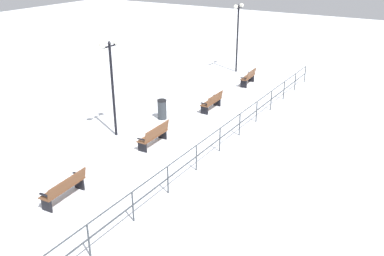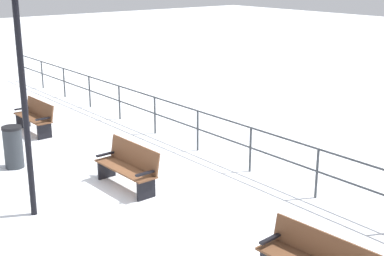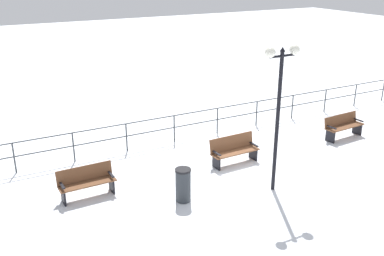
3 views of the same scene
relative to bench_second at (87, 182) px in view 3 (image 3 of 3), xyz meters
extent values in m
plane|color=white|center=(0.21, 4.88, -0.46)|extent=(80.00, 80.00, 0.00)
cube|color=brown|center=(0.08, 0.00, -0.03)|extent=(0.47, 1.59, 0.04)
cube|color=brown|center=(-0.15, 0.00, 0.20)|extent=(0.14, 1.59, 0.42)
cube|color=black|center=(0.09, -0.69, -0.25)|extent=(0.40, 0.06, 0.43)
cube|color=black|center=(0.06, 0.69, -0.25)|extent=(0.40, 0.06, 0.43)
cube|color=black|center=(0.11, -0.69, 0.09)|extent=(0.40, 0.08, 0.04)
cube|color=black|center=(0.08, 0.69, 0.09)|extent=(0.40, 0.08, 0.04)
cube|color=brown|center=(0.15, 4.88, -0.04)|extent=(0.51, 1.68, 0.04)
cube|color=brown|center=(-0.08, 4.88, 0.21)|extent=(0.16, 1.67, 0.47)
cube|color=black|center=(0.17, 4.15, -0.25)|extent=(0.42, 0.06, 0.42)
cube|color=black|center=(0.13, 5.61, -0.25)|extent=(0.42, 0.06, 0.42)
cube|color=black|center=(0.19, 4.15, 0.08)|extent=(0.42, 0.08, 0.04)
cube|color=black|center=(0.15, 5.62, 0.08)|extent=(0.42, 0.08, 0.04)
cube|color=brown|center=(0.17, 9.76, 0.00)|extent=(0.57, 1.72, 0.04)
cube|color=brown|center=(-0.06, 9.75, 0.21)|extent=(0.22, 1.70, 0.39)
cube|color=black|center=(0.22, 9.02, -0.23)|extent=(0.41, 0.08, 0.46)
cube|color=black|center=(0.12, 10.51, -0.23)|extent=(0.41, 0.08, 0.46)
cube|color=black|center=(0.24, 9.02, 0.12)|extent=(0.41, 0.10, 0.04)
cube|color=black|center=(0.14, 10.51, 0.12)|extent=(0.41, 0.10, 0.04)
cylinder|color=black|center=(2.14, 4.89, 1.56)|extent=(0.11, 0.11, 4.05)
cylinder|color=black|center=(2.14, 4.89, 3.47)|extent=(0.07, 0.80, 0.07)
sphere|color=white|center=(2.14, 4.49, 3.60)|extent=(0.29, 0.29, 0.29)
sphere|color=white|center=(2.14, 5.30, 3.60)|extent=(0.29, 0.29, 0.29)
cone|color=black|center=(2.14, 4.89, 3.65)|extent=(0.15, 0.15, 0.12)
cylinder|color=#383D42|center=(-2.52, -1.58, 0.04)|extent=(0.05, 0.05, 1.01)
cylinder|color=#383D42|center=(-2.52, 0.26, 0.04)|extent=(0.05, 0.05, 1.01)
cylinder|color=#383D42|center=(-2.52, 2.11, 0.04)|extent=(0.05, 0.05, 1.01)
cylinder|color=#383D42|center=(-2.52, 3.96, 0.04)|extent=(0.05, 0.05, 1.01)
cylinder|color=#383D42|center=(-2.52, 5.81, 0.04)|extent=(0.05, 0.05, 1.01)
cylinder|color=#383D42|center=(-2.52, 7.65, 0.04)|extent=(0.05, 0.05, 1.01)
cylinder|color=#383D42|center=(-2.52, 9.50, 0.04)|extent=(0.05, 0.05, 1.01)
cylinder|color=#383D42|center=(-2.52, 11.35, 0.04)|extent=(0.05, 0.05, 1.01)
cylinder|color=#383D42|center=(-2.52, 13.20, 0.04)|extent=(0.05, 0.05, 1.01)
cylinder|color=#383D42|center=(-2.52, 15.04, 0.04)|extent=(0.05, 0.05, 1.01)
cylinder|color=#383D42|center=(-2.52, 4.88, 0.55)|extent=(0.04, 24.02, 0.04)
cylinder|color=#383D42|center=(-2.52, 4.88, 0.10)|extent=(0.04, 24.02, 0.04)
cylinder|color=#2D3338|center=(1.49, 2.28, -0.01)|extent=(0.42, 0.42, 0.91)
cylinder|color=black|center=(1.49, 2.28, 0.48)|extent=(0.44, 0.44, 0.06)
camera|label=1|loc=(-9.53, 17.63, 7.16)|focal=39.40mm
camera|label=2|loc=(5.55, 13.86, 3.92)|focal=50.71mm
camera|label=3|loc=(11.16, -2.59, 5.76)|focal=41.33mm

